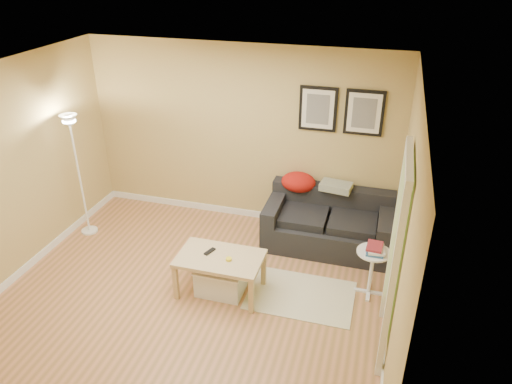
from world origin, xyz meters
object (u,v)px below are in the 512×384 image
at_px(sofa, 328,222).
at_px(side_table, 371,272).
at_px(coffee_table, 221,274).
at_px(storage_bin, 221,280).
at_px(book_stack, 375,248).
at_px(floor_lamp, 80,180).

distance_m(sofa, side_table, 1.10).
xyz_separation_m(coffee_table, storage_bin, (0.00, -0.01, -0.07)).
height_order(sofa, book_stack, sofa).
xyz_separation_m(coffee_table, side_table, (1.72, 0.45, 0.05)).
bearing_deg(sofa, coffee_table, -128.61).
relative_size(side_table, book_stack, 2.28).
height_order(side_table, book_stack, book_stack).
height_order(coffee_table, floor_lamp, floor_lamp).
relative_size(sofa, side_table, 2.84).
relative_size(sofa, floor_lamp, 0.95).
distance_m(storage_bin, side_table, 1.78).
bearing_deg(floor_lamp, side_table, -4.12).
relative_size(book_stack, floor_lamp, 0.15).
bearing_deg(storage_bin, sofa, 51.61).
bearing_deg(side_table, storage_bin, -164.96).
bearing_deg(side_table, coffee_table, -165.22).
xyz_separation_m(sofa, side_table, (0.64, -0.90, -0.08)).
height_order(side_table, floor_lamp, floor_lamp).
distance_m(coffee_table, side_table, 1.78).
relative_size(coffee_table, book_stack, 3.79).
distance_m(sofa, floor_lamp, 3.47).
xyz_separation_m(book_stack, floor_lamp, (-4.03, 0.29, 0.20)).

